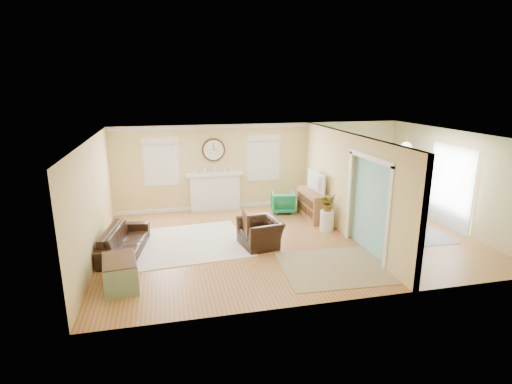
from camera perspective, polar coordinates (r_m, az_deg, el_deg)
floor at (r=10.05m, az=4.87°, el=-6.79°), size 9.00×9.00×0.00m
wall_back at (r=12.46m, az=0.84°, el=3.80°), size 9.00×0.02×2.60m
wall_front at (r=6.98m, az=12.57°, el=-5.69°), size 9.00×0.02×2.60m
wall_left at (r=9.34m, az=-22.28°, el=-1.18°), size 0.02×6.00×2.60m
wall_right at (r=11.80m, az=26.35°, el=1.58°), size 0.02×6.00×2.60m
ceiling at (r=9.40m, az=5.22°, el=8.09°), size 9.00×6.00×0.02m
partition at (r=10.43m, az=12.51°, el=1.54°), size 0.17×6.00×2.60m
fireplace at (r=12.24m, az=-5.88°, el=0.14°), size 1.70×0.30×1.17m
wall_clock at (r=12.07m, az=-6.09°, el=6.00°), size 0.70×0.07×0.70m
window_left at (r=12.01m, az=-13.44°, el=4.70°), size 1.05×0.13×1.42m
window_right at (r=12.36m, az=1.12°, el=5.40°), size 1.05×0.13×1.42m
french_doors at (r=11.81m, az=26.06°, el=0.63°), size 0.06×1.70×2.20m
pendant at (r=10.76m, az=20.64°, el=5.92°), size 0.30×0.30×0.55m
rug_cream at (r=9.93m, az=-10.08°, el=-7.21°), size 3.13×2.78×0.02m
rug_jute at (r=8.75m, az=11.41°, el=-10.45°), size 2.40×2.00×0.01m
rug_grey at (r=11.38m, az=18.39°, el=-4.85°), size 2.25×2.81×0.01m
sofa at (r=9.66m, az=-18.28°, el=-6.58°), size 1.07×2.10×0.58m
eames_chair at (r=9.55m, az=0.61°, el=-5.85°), size 1.03×1.13×0.65m
green_chair at (r=12.05m, az=3.90°, el=-1.46°), size 0.78×0.80×0.63m
trunk at (r=8.14m, az=-18.84°, el=-10.87°), size 0.74×1.06×0.57m
credenza at (r=11.61m, az=8.13°, el=-1.78°), size 0.49×1.43×0.80m
tv at (r=11.42m, az=8.17°, el=1.48°), size 0.24×0.98×0.56m
garden_stool at (r=10.73m, az=10.10°, el=-4.01°), size 0.37×0.37×0.54m
potted_plant at (r=10.58m, az=10.22°, el=-1.45°), size 0.53×0.50×0.46m
dining_table at (r=11.29m, az=18.51°, el=-3.46°), size 1.25×1.84×0.59m
dining_chair_n at (r=12.17m, az=16.35°, el=-0.51°), size 0.45×0.45×1.01m
dining_chair_s at (r=10.29m, az=21.47°, el=-3.68°), size 0.47×0.47×1.03m
dining_chair_w at (r=10.92m, az=16.20°, el=-2.54°), size 0.44×0.44×0.92m
dining_chair_e at (r=11.54m, az=20.89°, el=-2.10°), size 0.49×0.49×0.89m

